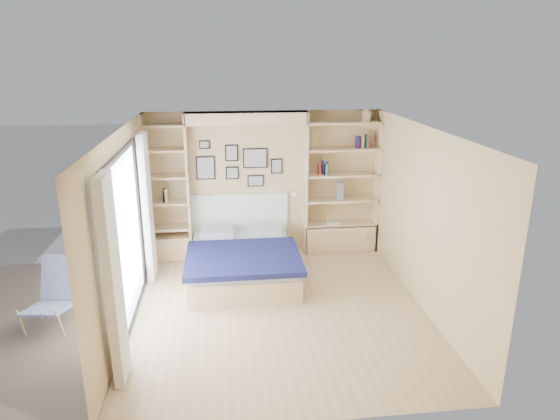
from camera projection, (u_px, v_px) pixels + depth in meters
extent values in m
plane|color=tan|center=(279.00, 309.00, 6.96)|extent=(4.50, 4.50, 0.00)
plane|color=tan|center=(264.00, 183.00, 8.72)|extent=(4.00, 0.00, 4.00)
plane|color=tan|center=(307.00, 307.00, 4.45)|extent=(4.00, 0.00, 4.00)
plane|color=tan|center=(123.00, 231.00, 6.37)|extent=(0.00, 4.50, 4.50)
plane|color=tan|center=(424.00, 219.00, 6.81)|extent=(0.00, 4.50, 4.50)
plane|color=white|center=(279.00, 130.00, 6.21)|extent=(4.50, 4.50, 0.00)
cube|color=beige|center=(188.00, 188.00, 8.41)|extent=(0.04, 0.35, 2.50)
cube|color=beige|center=(305.00, 184.00, 8.63)|extent=(0.04, 0.35, 2.50)
cube|color=beige|center=(246.00, 118.00, 8.17)|extent=(2.00, 0.35, 0.20)
cube|color=beige|center=(377.00, 182.00, 8.77)|extent=(0.04, 0.35, 2.50)
cube|color=beige|center=(147.00, 189.00, 8.33)|extent=(0.04, 0.35, 2.50)
cube|color=beige|center=(340.00, 237.00, 9.00)|extent=(1.30, 0.35, 0.50)
cube|color=beige|center=(171.00, 246.00, 8.69)|extent=(0.70, 0.35, 0.40)
cube|color=black|center=(118.00, 155.00, 6.07)|extent=(0.04, 2.08, 0.06)
cube|color=black|center=(134.00, 316.00, 6.74)|extent=(0.04, 2.08, 0.06)
cube|color=black|center=(110.00, 275.00, 5.45)|extent=(0.04, 0.06, 2.20)
cube|color=black|center=(139.00, 217.00, 7.38)|extent=(0.04, 0.06, 2.20)
cube|color=silver|center=(126.00, 240.00, 6.41)|extent=(0.01, 2.00, 2.20)
cube|color=white|center=(113.00, 282.00, 5.18)|extent=(0.10, 0.45, 2.30)
cube|color=white|center=(147.00, 208.00, 7.64)|extent=(0.10, 0.45, 2.30)
cube|color=beige|center=(340.00, 224.00, 8.93)|extent=(1.30, 0.35, 0.04)
cube|color=beige|center=(341.00, 200.00, 8.79)|extent=(1.30, 0.35, 0.04)
cube|color=beige|center=(342.00, 175.00, 8.65)|extent=(1.30, 0.35, 0.04)
cube|color=beige|center=(343.00, 149.00, 8.52)|extent=(1.30, 0.35, 0.04)
cube|color=beige|center=(344.00, 123.00, 8.38)|extent=(1.30, 0.35, 0.04)
cube|color=beige|center=(170.00, 228.00, 8.58)|extent=(0.70, 0.35, 0.04)
cube|color=beige|center=(168.00, 203.00, 8.44)|extent=(0.70, 0.35, 0.04)
cube|color=beige|center=(166.00, 177.00, 8.31)|extent=(0.70, 0.35, 0.04)
cube|color=beige|center=(164.00, 150.00, 8.17)|extent=(0.70, 0.35, 0.04)
cube|color=beige|center=(163.00, 126.00, 8.05)|extent=(0.70, 0.35, 0.04)
cube|color=beige|center=(243.00, 267.00, 7.92)|extent=(1.62, 2.02, 0.35)
cube|color=#ADB2BD|center=(242.00, 254.00, 7.85)|extent=(1.58, 1.98, 0.10)
cube|color=#131743|center=(243.00, 258.00, 7.50)|extent=(1.72, 1.41, 0.08)
cube|color=#ADB2BD|center=(216.00, 233.00, 8.45)|extent=(0.56, 0.40, 0.12)
cube|color=#ADB2BD|center=(264.00, 231.00, 8.53)|extent=(0.56, 0.40, 0.12)
cube|color=white|center=(239.00, 213.00, 8.80)|extent=(1.72, 0.04, 0.70)
cube|color=black|center=(206.00, 168.00, 8.49)|extent=(0.32, 0.02, 0.40)
cube|color=gray|center=(206.00, 168.00, 8.48)|extent=(0.28, 0.01, 0.36)
cube|color=black|center=(232.00, 153.00, 8.47)|extent=(0.22, 0.02, 0.28)
cube|color=gray|center=(232.00, 153.00, 8.46)|extent=(0.18, 0.01, 0.24)
cube|color=black|center=(232.00, 173.00, 8.57)|extent=(0.22, 0.02, 0.22)
cube|color=gray|center=(232.00, 173.00, 8.56)|extent=(0.18, 0.01, 0.18)
cube|color=black|center=(255.00, 158.00, 8.54)|extent=(0.42, 0.02, 0.34)
cube|color=gray|center=(255.00, 158.00, 8.53)|extent=(0.38, 0.01, 0.30)
cube|color=black|center=(256.00, 181.00, 8.66)|extent=(0.28, 0.02, 0.20)
cube|color=gray|center=(256.00, 181.00, 8.65)|extent=(0.24, 0.01, 0.16)
cube|color=black|center=(277.00, 166.00, 8.63)|extent=(0.20, 0.02, 0.26)
cube|color=gray|center=(277.00, 166.00, 8.62)|extent=(0.16, 0.01, 0.22)
cube|color=black|center=(205.00, 145.00, 8.37)|extent=(0.18, 0.02, 0.14)
cube|color=gray|center=(205.00, 145.00, 8.36)|extent=(0.14, 0.01, 0.10)
cylinder|color=silver|center=(197.00, 196.00, 8.39)|extent=(0.20, 0.02, 0.02)
cone|color=white|center=(203.00, 197.00, 8.41)|extent=(0.13, 0.12, 0.15)
cylinder|color=silver|center=(298.00, 193.00, 8.58)|extent=(0.20, 0.02, 0.02)
cone|color=white|center=(292.00, 194.00, 8.58)|extent=(0.13, 0.12, 0.15)
cube|color=#A51E1E|center=(319.00, 169.00, 8.57)|extent=(0.02, 0.15, 0.18)
cube|color=navy|center=(323.00, 168.00, 8.57)|extent=(0.03, 0.15, 0.23)
cube|color=black|center=(324.00, 168.00, 8.58)|extent=(0.03, 0.15, 0.20)
cube|color=#BFB28C|center=(326.00, 169.00, 8.58)|extent=(0.04, 0.15, 0.18)
cube|color=#26593F|center=(327.00, 168.00, 8.58)|extent=(0.03, 0.15, 0.21)
cube|color=#9F1444|center=(358.00, 143.00, 8.51)|extent=(0.02, 0.15, 0.18)
cube|color=navy|center=(357.00, 142.00, 8.50)|extent=(0.03, 0.15, 0.20)
cube|color=black|center=(359.00, 142.00, 8.51)|extent=(0.03, 0.15, 0.20)
cube|color=#BFB28C|center=(362.00, 142.00, 8.51)|extent=(0.04, 0.15, 0.19)
cube|color=#26593F|center=(367.00, 141.00, 8.52)|extent=(0.03, 0.15, 0.22)
cube|color=#A51E1E|center=(369.00, 142.00, 8.53)|extent=(0.03, 0.15, 0.20)
cube|color=navy|center=(164.00, 197.00, 8.40)|extent=(0.02, 0.15, 0.16)
cube|color=black|center=(164.00, 195.00, 8.40)|extent=(0.03, 0.15, 0.22)
cube|color=#BFB28C|center=(166.00, 195.00, 8.40)|extent=(0.03, 0.15, 0.23)
cube|color=beige|center=(365.00, 117.00, 8.39)|extent=(0.13, 0.13, 0.15)
cone|color=beige|center=(366.00, 110.00, 8.35)|extent=(0.20, 0.20, 0.08)
cube|color=slate|center=(340.00, 190.00, 8.73)|extent=(0.12, 0.12, 0.30)
cube|color=white|center=(333.00, 223.00, 8.85)|extent=(0.22, 0.16, 0.03)
cube|color=#766557|center=(7.00, 325.00, 6.57)|extent=(3.20, 4.00, 0.05)
cylinder|color=tan|center=(21.00, 324.00, 6.17)|extent=(0.05, 0.15, 0.43)
cylinder|color=tan|center=(60.00, 324.00, 6.16)|extent=(0.05, 0.15, 0.43)
cylinder|color=tan|center=(43.00, 293.00, 6.72)|extent=(0.08, 0.35, 0.71)
cylinder|color=tan|center=(79.00, 293.00, 6.71)|extent=(0.08, 0.35, 0.71)
cube|color=#2A34AA|center=(48.00, 309.00, 6.35)|extent=(0.57, 0.66, 0.16)
cube|color=#2A34AA|center=(60.00, 277.00, 6.68)|extent=(0.52, 0.30, 0.58)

